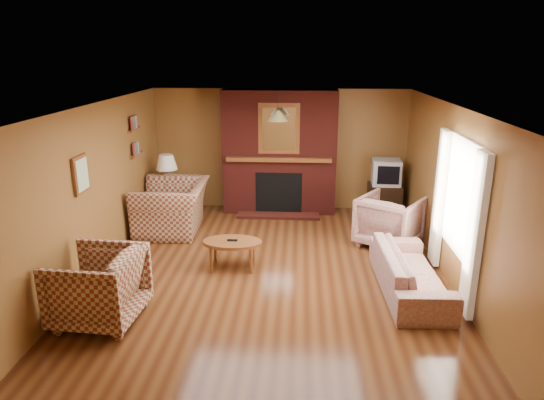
# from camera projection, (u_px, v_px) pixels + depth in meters

# --- Properties ---
(floor) EXTENTS (6.50, 6.50, 0.00)m
(floor) POSITION_uv_depth(u_px,v_px,m) (270.00, 276.00, 6.96)
(floor) COLOR #43200E
(floor) RESTS_ON ground
(ceiling) EXTENTS (6.50, 6.50, 0.00)m
(ceiling) POSITION_uv_depth(u_px,v_px,m) (270.00, 108.00, 6.24)
(ceiling) COLOR silver
(ceiling) RESTS_ON wall_back
(wall_back) EXTENTS (6.50, 0.00, 6.50)m
(wall_back) POSITION_uv_depth(u_px,v_px,m) (280.00, 150.00, 9.70)
(wall_back) COLOR brown
(wall_back) RESTS_ON floor
(wall_front) EXTENTS (6.50, 0.00, 6.50)m
(wall_front) POSITION_uv_depth(u_px,v_px,m) (241.00, 326.00, 3.50)
(wall_front) COLOR brown
(wall_front) RESTS_ON floor
(wall_left) EXTENTS (0.00, 6.50, 6.50)m
(wall_left) POSITION_uv_depth(u_px,v_px,m) (91.00, 194.00, 6.74)
(wall_left) COLOR brown
(wall_left) RESTS_ON floor
(wall_right) EXTENTS (0.00, 6.50, 6.50)m
(wall_right) POSITION_uv_depth(u_px,v_px,m) (456.00, 200.00, 6.46)
(wall_right) COLOR brown
(wall_right) RESTS_ON floor
(fireplace) EXTENTS (2.20, 0.82, 2.40)m
(fireplace) POSITION_uv_depth(u_px,v_px,m) (279.00, 153.00, 9.45)
(fireplace) COLOR #531712
(fireplace) RESTS_ON floor
(window_right) EXTENTS (0.10, 1.85, 2.00)m
(window_right) POSITION_uv_depth(u_px,v_px,m) (457.00, 210.00, 6.29)
(window_right) COLOR silver
(window_right) RESTS_ON wall_right
(bookshelf) EXTENTS (0.09, 0.55, 0.71)m
(bookshelf) POSITION_uv_depth(u_px,v_px,m) (137.00, 137.00, 8.41)
(bookshelf) COLOR brown
(bookshelf) RESTS_ON wall_left
(botanical_print) EXTENTS (0.05, 0.40, 0.50)m
(botanical_print) POSITION_uv_depth(u_px,v_px,m) (81.00, 174.00, 6.35)
(botanical_print) COLOR brown
(botanical_print) RESTS_ON wall_left
(pendant_light) EXTENTS (0.36, 0.36, 0.48)m
(pendant_light) POSITION_uv_depth(u_px,v_px,m) (278.00, 116.00, 8.56)
(pendant_light) COLOR black
(pendant_light) RESTS_ON ceiling
(plaid_loveseat) EXTENTS (1.23, 1.40, 0.88)m
(plaid_loveseat) POSITION_uv_depth(u_px,v_px,m) (172.00, 207.00, 8.60)
(plaid_loveseat) COLOR maroon
(plaid_loveseat) RESTS_ON floor
(plaid_armchair) EXTENTS (1.05, 1.02, 0.88)m
(plaid_armchair) POSITION_uv_depth(u_px,v_px,m) (98.00, 287.00, 5.71)
(plaid_armchair) COLOR maroon
(plaid_armchair) RESTS_ON floor
(floral_sofa) EXTENTS (0.82, 1.96, 0.56)m
(floral_sofa) POSITION_uv_depth(u_px,v_px,m) (410.00, 271.00, 6.48)
(floral_sofa) COLOR #C0AB95
(floral_sofa) RESTS_ON floor
(floral_armchair) EXTENTS (1.27, 1.27, 0.85)m
(floral_armchair) POSITION_uv_depth(u_px,v_px,m) (390.00, 221.00, 7.97)
(floral_armchair) COLOR #C0AB95
(floral_armchair) RESTS_ON floor
(coffee_table) EXTENTS (0.87, 0.54, 0.45)m
(coffee_table) POSITION_uv_depth(u_px,v_px,m) (232.00, 244.00, 7.13)
(coffee_table) COLOR brown
(coffee_table) RESTS_ON floor
(side_table) EXTENTS (0.46, 0.46, 0.58)m
(side_table) POSITION_uv_depth(u_px,v_px,m) (169.00, 203.00, 9.32)
(side_table) COLOR brown
(side_table) RESTS_ON floor
(table_lamp) EXTENTS (0.40, 0.40, 0.66)m
(table_lamp) POSITION_uv_depth(u_px,v_px,m) (167.00, 170.00, 9.13)
(table_lamp) COLOR silver
(table_lamp) RESTS_ON side_table
(tv_stand) EXTENTS (0.61, 0.56, 0.64)m
(tv_stand) POSITION_uv_depth(u_px,v_px,m) (384.00, 200.00, 9.41)
(tv_stand) COLOR black
(tv_stand) RESTS_ON floor
(crt_tv) EXTENTS (0.55, 0.55, 0.48)m
(crt_tv) POSITION_uv_depth(u_px,v_px,m) (386.00, 172.00, 9.24)
(crt_tv) COLOR #ADB0B5
(crt_tv) RESTS_ON tv_stand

